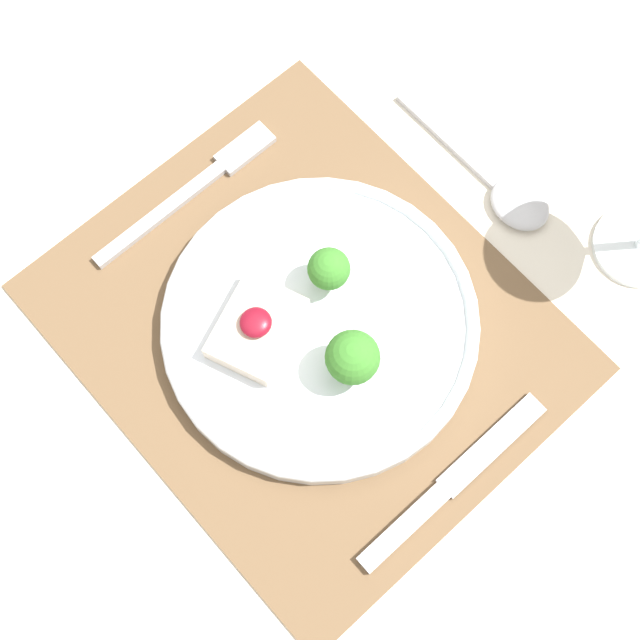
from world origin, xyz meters
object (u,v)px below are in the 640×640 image
Objects in this scene: dinner_plate at (319,324)px; knife at (441,493)px; fork at (198,185)px; spoon at (508,193)px.

dinner_plate is 0.17m from knife.
dinner_plate reaches higher than fork.
dinner_plate is 1.36× the size of knife.
dinner_plate is at bearing -0.72° from fork.
dinner_plate is 0.21m from spoon.
dinner_plate reaches higher than knife.
knife is at bearing -55.31° from spoon.
fork is 1.00× the size of knife.
knife is at bearing -2.61° from fork.
dinner_plate is 0.18m from fork.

